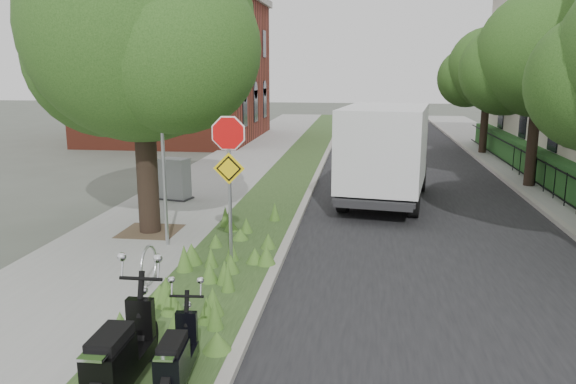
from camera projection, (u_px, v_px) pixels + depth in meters
The scene contains 20 objects.
ground at pixel (295, 286), 10.85m from camera, with size 120.00×120.00×0.00m, color #4C5147.
sidewalk_near at pixel (215, 179), 21.07m from camera, with size 3.50×60.00×0.12m, color gray.
verge at pixel (288, 181), 20.71m from camera, with size 2.00×60.00×0.12m, color #293F1B.
kerb_near at pixel (315, 181), 20.58m from camera, with size 0.20×60.00×0.13m, color #9E9991.
road at pixel (412, 185), 20.14m from camera, with size 7.00×60.00×0.01m, color black.
kerb_far at pixel (513, 186), 19.67m from camera, with size 0.20×60.00×0.13m, color #9E9991.
footpath_far at pixel (564, 188), 19.45m from camera, with size 3.20×60.00×0.12m, color gray.
street_tree_main at pixel (138, 38), 13.12m from camera, with size 6.21×5.54×7.66m.
bare_post at pixel (163, 159), 12.55m from camera, with size 0.08×0.08×4.00m.
bike_hoop at pixel (149, 265), 10.51m from camera, with size 0.06×0.78×0.77m.
sign_assembly at pixel (229, 161), 11.10m from camera, with size 0.94×0.08×3.22m.
fence_far at pixel (536, 170), 19.45m from camera, with size 0.04×24.00×1.00m.
hedge_far at pixel (557, 170), 19.36m from camera, with size 1.00×24.00×1.10m, color #19461D.
brick_building at pixel (179, 67), 32.47m from camera, with size 9.40×10.40×8.30m.
far_tree_b at pixel (538, 61), 18.73m from camera, with size 4.83×4.31×6.56m.
far_tree_c at pixel (487, 72), 26.56m from camera, with size 4.37×3.89×5.93m.
scooter_near at pixel (119, 363), 6.86m from camera, with size 0.42×2.00×0.96m.
scooter_far at pixel (176, 362), 7.07m from camera, with size 0.40×1.58×0.75m.
box_truck at pixel (386, 150), 17.20m from camera, with size 3.03×5.96×2.58m.
utility_cabinet at pixel (175, 180), 17.42m from camera, with size 1.08×0.84×1.28m.
Camera 1 is at (1.22, -10.13, 4.10)m, focal length 35.00 mm.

